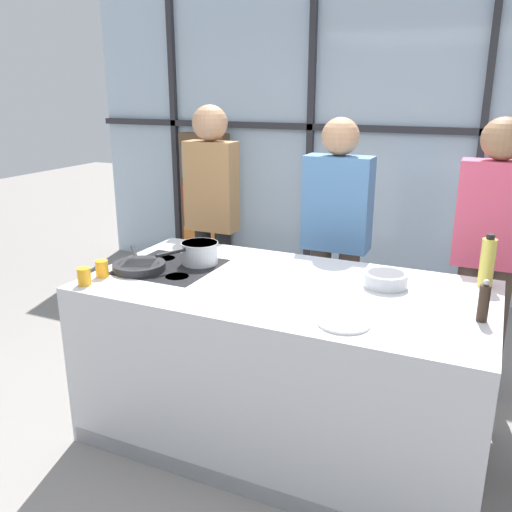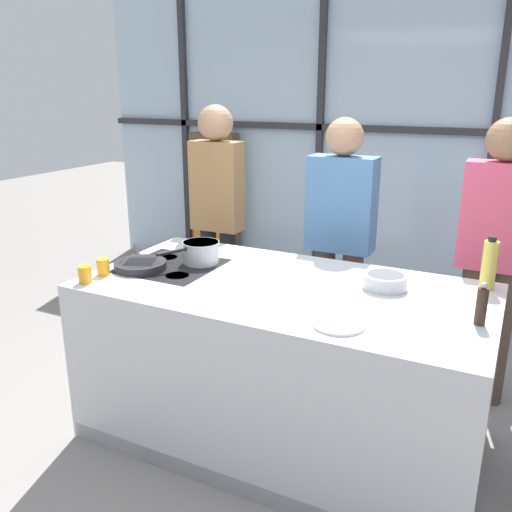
% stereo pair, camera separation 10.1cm
% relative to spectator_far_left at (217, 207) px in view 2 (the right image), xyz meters
% --- Properties ---
extents(ground_plane, '(18.00, 18.00, 0.00)m').
position_rel_spectator_far_left_xyz_m(ground_plane, '(0.94, -0.92, -1.06)').
color(ground_plane, gray).
extents(back_window_wall, '(6.40, 0.10, 2.80)m').
position_rel_spectator_far_left_xyz_m(back_window_wall, '(0.94, 1.70, 0.34)').
color(back_window_wall, silver).
rests_on(back_window_wall, ground_plane).
extents(bookshelf, '(0.51, 0.19, 1.46)m').
position_rel_spectator_far_left_xyz_m(bookshelf, '(-0.93, 1.51, -0.33)').
color(bookshelf, brown).
rests_on(bookshelf, ground_plane).
extents(demo_island, '(2.09, 1.07, 0.92)m').
position_rel_spectator_far_left_xyz_m(demo_island, '(0.94, -0.92, -0.60)').
color(demo_island, silver).
rests_on(demo_island, ground_plane).
extents(spectator_far_left, '(0.37, 0.25, 1.79)m').
position_rel_spectator_far_left_xyz_m(spectator_far_left, '(0.00, 0.00, 0.00)').
color(spectator_far_left, black).
rests_on(spectator_far_left, ground_plane).
extents(spectator_center_left, '(0.44, 0.24, 1.72)m').
position_rel_spectator_far_left_xyz_m(spectator_center_left, '(0.94, 0.00, -0.08)').
color(spectator_center_left, '#47382D').
rests_on(spectator_center_left, ground_plane).
extents(spectator_center_right, '(0.41, 0.24, 1.74)m').
position_rel_spectator_far_left_xyz_m(spectator_center_right, '(1.88, 0.00, -0.05)').
color(spectator_center_right, '#47382D').
rests_on(spectator_center_right, ground_plane).
extents(frying_pan, '(0.41, 0.44, 0.04)m').
position_rel_spectator_far_left_xyz_m(frying_pan, '(0.11, -1.04, -0.12)').
color(frying_pan, '#232326').
rests_on(frying_pan, demo_island).
extents(saucepan, '(0.24, 0.38, 0.13)m').
position_rel_spectator_far_left_xyz_m(saucepan, '(0.36, -0.80, -0.08)').
color(saucepan, silver).
rests_on(saucepan, demo_island).
extents(white_plate, '(0.23, 0.23, 0.01)m').
position_rel_spectator_far_left_xyz_m(white_plate, '(1.36, -1.28, -0.14)').
color(white_plate, white).
rests_on(white_plate, demo_island).
extents(mixing_bowl, '(0.23, 0.23, 0.07)m').
position_rel_spectator_far_left_xyz_m(mixing_bowl, '(1.42, -0.73, -0.10)').
color(mixing_bowl, silver).
rests_on(mixing_bowl, demo_island).
extents(oil_bottle, '(0.07, 0.07, 0.28)m').
position_rel_spectator_far_left_xyz_m(oil_bottle, '(1.89, -0.52, -0.01)').
color(oil_bottle, '#E0CC4C').
rests_on(oil_bottle, demo_island).
extents(pepper_grinder, '(0.05, 0.05, 0.19)m').
position_rel_spectator_far_left_xyz_m(pepper_grinder, '(1.90, -0.99, -0.06)').
color(pepper_grinder, '#332319').
rests_on(pepper_grinder, demo_island).
extents(juice_glass_near, '(0.07, 0.07, 0.09)m').
position_rel_spectator_far_left_xyz_m(juice_glass_near, '(-0.00, -1.36, -0.10)').
color(juice_glass_near, orange).
rests_on(juice_glass_near, demo_island).
extents(juice_glass_far, '(0.07, 0.07, 0.09)m').
position_rel_spectator_far_left_xyz_m(juice_glass_far, '(-0.00, -1.22, -0.10)').
color(juice_glass_far, orange).
rests_on(juice_glass_far, demo_island).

